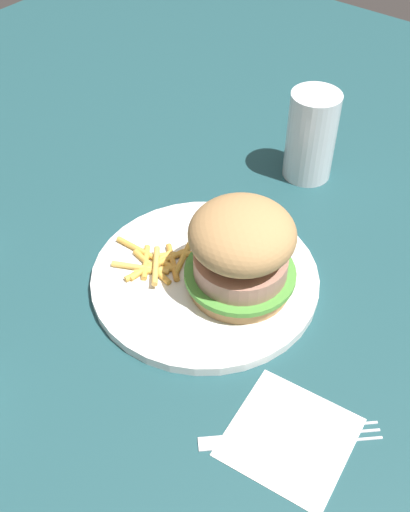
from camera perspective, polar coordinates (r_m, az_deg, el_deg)
ground_plane at (r=0.73m, az=-0.06°, el=-1.57°), size 1.60×1.60×0.00m
plate at (r=0.71m, az=0.00°, el=-2.06°), size 0.26×0.26×0.01m
sandwich at (r=0.65m, az=3.31°, el=0.44°), size 0.13×0.13×0.11m
fries_pile at (r=0.72m, az=-4.45°, el=-0.61°), size 0.11×0.10×0.01m
napkin at (r=0.60m, az=7.95°, el=-16.40°), size 0.12×0.12×0.00m
fork at (r=0.60m, az=8.13°, el=-16.26°), size 0.14×0.13×0.00m
drink_glass at (r=0.85m, az=9.84°, el=10.67°), size 0.07×0.07×0.13m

